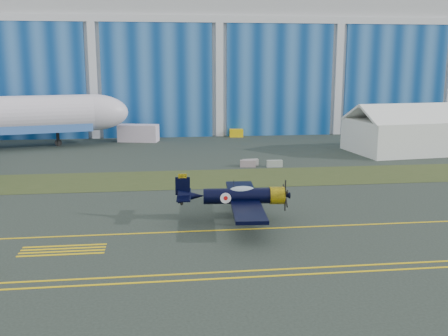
{
  "coord_description": "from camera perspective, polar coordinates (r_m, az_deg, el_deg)",
  "views": [
    {
      "loc": [
        -10.95,
        -44.84,
        13.22
      ],
      "look_at": [
        -4.54,
        6.36,
        2.78
      ],
      "focal_mm": 42.0,
      "sensor_mm": 36.0,
      "label": 1
    }
  ],
  "objects": [
    {
      "name": "ground",
      "position": [
        48.01,
        6.35,
        -4.61
      ],
      "size": [
        260.0,
        260.0,
        0.0
      ],
      "primitive_type": "plane",
      "color": "#2D3730",
      "rests_on": "ground"
    },
    {
      "name": "grass_median",
      "position": [
        61.28,
        3.33,
        -1.02
      ],
      "size": [
        260.0,
        10.0,
        0.02
      ],
      "primitive_type": "cube",
      "color": "#475128",
      "rests_on": "ground"
    },
    {
      "name": "hangar",
      "position": [
        117.15,
        -1.81,
        12.29
      ],
      "size": [
        220.0,
        45.7,
        30.0
      ],
      "color": "silver",
      "rests_on": "ground"
    },
    {
      "name": "taxiway_centreline",
      "position": [
        43.37,
        7.89,
        -6.4
      ],
      "size": [
        200.0,
        0.2,
        0.02
      ],
      "primitive_type": "cube",
      "color": "yellow",
      "rests_on": "ground"
    },
    {
      "name": "edge_line_near",
      "position": [
        34.85,
        11.98,
        -11.09
      ],
      "size": [
        80.0,
        0.2,
        0.02
      ],
      "primitive_type": "cube",
      "color": "yellow",
      "rests_on": "ground"
    },
    {
      "name": "edge_line_far",
      "position": [
        35.72,
        11.45,
        -10.5
      ],
      "size": [
        80.0,
        0.2,
        0.02
      ],
      "primitive_type": "cube",
      "color": "yellow",
      "rests_on": "ground"
    },
    {
      "name": "hold_short_ladder",
      "position": [
        39.67,
        -17.14,
        -8.54
      ],
      "size": [
        6.0,
        2.4,
        0.02
      ],
      "primitive_type": null,
      "color": "yellow",
      "rests_on": "ground"
    },
    {
      "name": "warbird",
      "position": [
        44.09,
        1.46,
        -3.07
      ],
      "size": [
        11.71,
        13.77,
        3.86
      ],
      "rotation": [
        0.0,
        0.0,
        -0.07
      ],
      "color": "black",
      "rests_on": "ground"
    },
    {
      "name": "tent",
      "position": [
        82.58,
        19.19,
        4.16
      ],
      "size": [
        16.98,
        13.29,
        7.31
      ],
      "rotation": [
        0.0,
        0.0,
        0.12
      ],
      "color": "white",
      "rests_on": "ground"
    },
    {
      "name": "shipping_container",
      "position": [
        90.04,
        -9.3,
        3.77
      ],
      "size": [
        7.06,
        4.12,
        2.87
      ],
      "primitive_type": "cube",
      "rotation": [
        0.0,
        0.0,
        -0.24
      ],
      "color": "silver",
      "rests_on": "ground"
    },
    {
      "name": "tug",
      "position": [
        94.52,
        1.35,
        3.83
      ],
      "size": [
        2.5,
        1.67,
        1.4
      ],
      "primitive_type": "cube",
      "rotation": [
        0.0,
        0.0,
        -0.07
      ],
      "color": "yellow",
      "rests_on": "ground"
    },
    {
      "name": "barrier_a",
      "position": [
        67.23,
        2.62,
        0.48
      ],
      "size": [
        2.07,
        0.9,
        0.9
      ],
      "primitive_type": "cube",
      "rotation": [
        0.0,
        0.0,
        -0.15
      ],
      "color": "gray",
      "rests_on": "ground"
    },
    {
      "name": "barrier_b",
      "position": [
        67.97,
        2.9,
        0.6
      ],
      "size": [
        2.06,
        0.87,
        0.9
      ],
      "primitive_type": "cube",
      "rotation": [
        0.0,
        0.0,
        0.14
      ],
      "color": "gray",
      "rests_on": "ground"
    },
    {
      "name": "barrier_c",
      "position": [
        67.47,
        5.53,
        0.48
      ],
      "size": [
        2.0,
        0.6,
        0.9
      ],
      "primitive_type": "cube",
      "rotation": [
        0.0,
        0.0,
        -0.0
      ],
      "color": "#96A098",
      "rests_on": "ground"
    }
  ]
}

